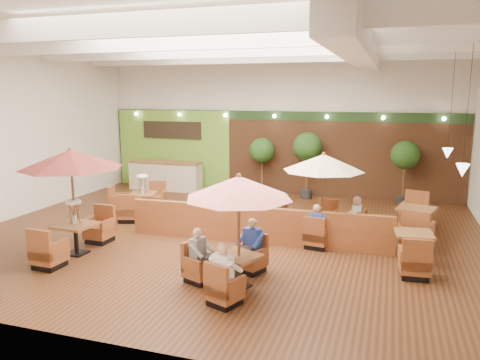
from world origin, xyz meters
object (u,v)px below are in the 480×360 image
at_px(diner_1, 251,240).
at_px(diner_4, 355,214).
at_px(table_2, 323,180).
at_px(table_4, 413,248).
at_px(topiary_2, 405,158).
at_px(table_5, 415,223).
at_px(diner_0, 224,267).
at_px(booth_divider, 256,225).
at_px(topiary_1, 307,149).
at_px(diner_2, 200,249).
at_px(diner_3, 317,221).
at_px(table_1, 236,205).
at_px(table_0, 72,174).
at_px(service_counter, 166,176).
at_px(topiary_0, 262,153).
at_px(table_3, 137,201).

xyz_separation_m(diner_1, diner_4, (2.00, 2.94, 0.01)).
height_order(table_2, table_4, table_2).
relative_size(table_2, topiary_2, 1.04).
bearing_deg(table_5, diner_0, -106.41).
relative_size(table_4, diner_4, 3.25).
relative_size(booth_divider, topiary_1, 2.82).
relative_size(table_5, diner_2, 4.14).
xyz_separation_m(table_2, diner_3, (0.00, -0.87, -0.91)).
bearing_deg(diner_4, table_1, 151.09).
xyz_separation_m(table_2, diner_2, (-2.00, -3.81, -0.91)).
bearing_deg(table_4, table_1, -148.63).
height_order(table_5, diner_2, diner_2).
bearing_deg(table_0, table_4, 15.90).
distance_m(table_0, topiary_2, 11.07).
height_order(table_5, diner_0, diner_0).
bearing_deg(diner_0, table_4, 62.07).
distance_m(service_counter, table_2, 8.44).
bearing_deg(service_counter, table_4, -31.76).
distance_m(service_counter, topiary_0, 4.17).
bearing_deg(booth_divider, diner_4, 19.10).
xyz_separation_m(table_0, table_5, (8.02, 4.07, -1.61)).
relative_size(booth_divider, topiary_0, 3.15).
xyz_separation_m(topiary_2, diner_4, (-1.31, -4.75, -0.95)).
xyz_separation_m(table_3, diner_3, (6.14, -1.60, 0.28)).
relative_size(service_counter, booth_divider, 0.43).
relative_size(service_counter, table_1, 1.22).
bearing_deg(table_0, topiary_1, 63.57).
bearing_deg(diner_4, topiary_0, 38.63).
relative_size(booth_divider, table_4, 2.77).
height_order(diner_1, diner_3, diner_1).
bearing_deg(table_1, topiary_0, 123.42).
relative_size(topiary_1, diner_3, 3.53).
bearing_deg(table_4, topiary_0, 126.63).
distance_m(booth_divider, diner_0, 3.77).
height_order(service_counter, table_5, service_counter).
relative_size(table_2, diner_0, 3.08).
bearing_deg(service_counter, diner_1, -51.80).
height_order(table_3, diner_4, table_3).
distance_m(topiary_0, diner_4, 6.19).
height_order(table_0, table_2, table_0).
bearing_deg(diner_3, service_counter, 148.63).
bearing_deg(table_3, service_counter, 86.34).
bearing_deg(service_counter, topiary_1, 1.98).
distance_m(topiary_0, topiary_2, 5.18).
bearing_deg(table_0, table_1, -6.28).
distance_m(table_2, topiary_0, 5.62).
xyz_separation_m(table_0, diner_2, (3.58, -0.66, -1.29)).
distance_m(table_0, diner_3, 6.16).
xyz_separation_m(table_2, topiary_1, (-1.26, 4.75, 0.22)).
relative_size(table_5, diner_4, 3.75).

